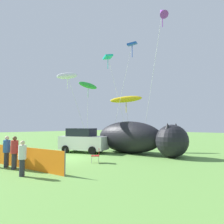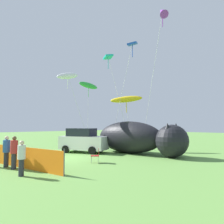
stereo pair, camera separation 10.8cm
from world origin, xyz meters
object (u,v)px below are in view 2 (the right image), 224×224
at_px(spectator_in_green_shirt, 22,157).
at_px(kite_yellow_hero, 126,99).
at_px(parked_car, 83,141).
at_px(kite_purple_delta, 162,13).
at_px(kite_teal_diamond, 109,59).
at_px(kite_white_ghost, 68,76).
at_px(inflatable_cat, 137,139).
at_px(spectator_in_red_shirt, 6,150).
at_px(kite_green_fish, 88,86).
at_px(kite_blue_box, 132,46).
at_px(folding_chair, 97,154).
at_px(spectator_in_blue_shirt, 14,151).

height_order(spectator_in_green_shirt, kite_yellow_hero, kite_yellow_hero).
distance_m(parked_car, kite_purple_delta, 12.82).
bearing_deg(kite_teal_diamond, kite_white_ghost, -110.27).
bearing_deg(spectator_in_green_shirt, inflatable_cat, 96.36).
distance_m(spectator_in_red_shirt, kite_purple_delta, 15.87).
bearing_deg(kite_green_fish, kite_yellow_hero, 11.70).
relative_size(kite_green_fish, kite_white_ghost, 0.91).
distance_m(spectator_in_red_shirt, kite_blue_box, 14.33).
bearing_deg(kite_yellow_hero, kite_green_fish, -168.30).
xyz_separation_m(folding_chair, kite_purple_delta, (1.02, 6.37, 11.32)).
height_order(kite_teal_diamond, kite_white_ghost, kite_teal_diamond).
height_order(spectator_in_red_shirt, kite_white_ghost, kite_white_ghost).
relative_size(parked_car, spectator_in_red_shirt, 2.52).
distance_m(parked_car, kite_yellow_hero, 5.89).
bearing_deg(kite_yellow_hero, spectator_in_green_shirt, -72.54).
bearing_deg(kite_teal_diamond, inflatable_cat, -17.89).
relative_size(spectator_in_red_shirt, kite_white_ghost, 0.22).
bearing_deg(kite_green_fish, parked_car, -43.90).
distance_m(parked_car, spectator_in_blue_shirt, 7.72).
distance_m(parked_car, kite_blue_box, 10.00).
xyz_separation_m(inflatable_cat, kite_purple_delta, (1.87, 1.21, 10.60)).
xyz_separation_m(inflatable_cat, spectator_in_red_shirt, (-1.65, -9.79, -0.28)).
bearing_deg(kite_blue_box, kite_purple_delta, -3.13).
xyz_separation_m(kite_teal_diamond, kite_yellow_hero, (2.49, 0.00, -4.59)).
height_order(parked_car, kite_white_ghost, kite_white_ghost).
bearing_deg(folding_chair, spectator_in_red_shirt, 13.28).
relative_size(parked_car, kite_blue_box, 0.43).
bearing_deg(spectator_in_blue_shirt, folding_chair, 70.36).
distance_m(inflatable_cat, spectator_in_red_shirt, 9.93).
distance_m(spectator_in_green_shirt, kite_yellow_hero, 12.90).
relative_size(kite_teal_diamond, kite_white_ghost, 1.25).
bearing_deg(kite_blue_box, kite_teal_diamond, 176.21).
bearing_deg(kite_yellow_hero, kite_white_ghost, -134.27).
bearing_deg(kite_purple_delta, kite_white_ghost, -156.36).
xyz_separation_m(spectator_in_green_shirt, kite_teal_diamond, (-6.17, 11.70, 8.57)).
bearing_deg(folding_chair, spectator_in_blue_shirt, 21.92).
xyz_separation_m(spectator_in_blue_shirt, kite_purple_delta, (2.64, 10.90, 10.87)).
bearing_deg(kite_yellow_hero, folding_chair, -63.38).
xyz_separation_m(parked_car, folding_chair, (4.71, -2.54, -0.51)).
distance_m(kite_teal_diamond, kite_purple_delta, 7.32).
bearing_deg(kite_yellow_hero, parked_car, -107.08).
height_order(spectator_in_green_shirt, spectator_in_blue_shirt, spectator_in_blue_shirt).
bearing_deg(inflatable_cat, spectator_in_blue_shirt, -97.94).
bearing_deg(kite_blue_box, kite_yellow_hero, 166.14).
relative_size(folding_chair, kite_green_fish, 0.12).
bearing_deg(kite_purple_delta, folding_chair, -99.14).
distance_m(folding_chair, spectator_in_blue_shirt, 4.84).
height_order(inflatable_cat, spectator_in_green_shirt, inflatable_cat).
distance_m(spectator_in_blue_shirt, kite_white_ghost, 11.15).
distance_m(folding_chair, inflatable_cat, 5.27).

